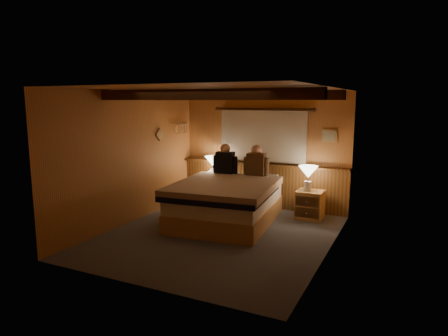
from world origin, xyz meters
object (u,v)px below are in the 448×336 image
Objects in this scene: lamp_right at (308,173)px; person_right at (256,163)px; bed at (226,201)px; nightstand_left at (210,190)px; nightstand_right at (310,205)px; lamp_left at (213,162)px; duffel_bag at (207,198)px; person_left at (225,161)px.

person_right reaches higher than lamp_right.
bed is 1.35m from nightstand_left.
bed is 1.08m from person_right.
nightstand_left reaches higher than nightstand_right.
lamp_left reaches higher than duffel_bag.
lamp_left is (-2.17, 0.18, 0.65)m from nightstand_right.
lamp_right is 1.04m from person_right.
lamp_right is (-0.05, -0.02, 0.60)m from nightstand_right.
person_right is (1.09, -0.21, 0.09)m from lamp_left.
person_right reaches higher than duffel_bag.
nightstand_left is 1.02× the size of person_left.
nightstand_left is at bearing 124.27° from bed.
bed is 1.46m from lamp_left.
lamp_left is 0.52m from person_left.
person_right is (-1.03, -0.02, 0.13)m from lamp_right.
nightstand_left is 0.18m from duffel_bag.
person_right is 1.42m from duffel_bag.
nightstand_left is at bearing 177.05° from nightstand_right.
person_left is at bearing -32.40° from lamp_left.
nightstand_left is at bearing 146.65° from person_left.
person_left is (0.46, -0.23, 0.70)m from nightstand_left.
lamp_right reaches higher than duffel_bag.
lamp_right reaches higher than bed.
bed is at bearing -51.96° from lamp_left.
duffel_bag is (-0.49, 0.11, -0.84)m from person_left.
lamp_right is at bearing -159.36° from nightstand_right.
nightstand_left is at bearing 168.71° from person_right.
lamp_right is 0.75× the size of person_left.
nightstand_right is at bearing 14.75° from duffel_bag.
person_right is 1.07× the size of duffel_bag.
person_left reaches higher than lamp_right.
nightstand_left is 1.36× the size of lamp_right.
person_right reaches higher than nightstand_left.
person_left is at bearing -177.21° from lamp_right.
lamp_left is 2.13m from lamp_right.
person_left is (-1.69, -0.08, 0.13)m from lamp_right.
lamp_left is 0.69× the size of person_left.
person_left is at bearing 111.05° from bed.
bed reaches higher than nightstand_right.
lamp_left is 1.11m from person_right.
lamp_right is 2.29m from duffel_bag.
bed is 4.01× the size of duffel_bag.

